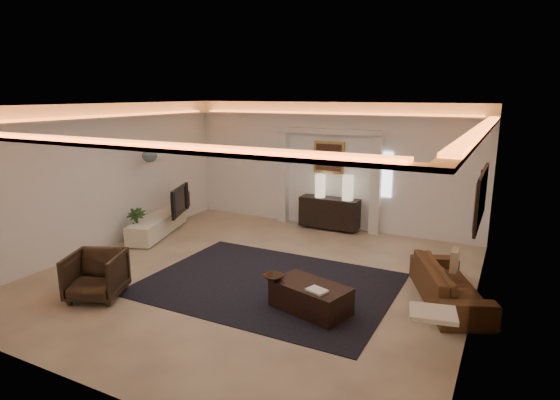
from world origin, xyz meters
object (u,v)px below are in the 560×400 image
at_px(coffee_table, 311,298).
at_px(console, 329,212).
at_px(sofa, 450,284).
at_px(armchair, 96,275).

bearing_deg(coffee_table, console, 123.28).
bearing_deg(sofa, armchair, 92.13).
xyz_separation_m(sofa, armchair, (-4.86, -2.33, 0.07)).
relative_size(console, coffee_table, 1.23).
height_order(sofa, armchair, armchair).
bearing_deg(coffee_table, armchair, -144.93).
height_order(sofa, coffee_table, sofa).
distance_m(sofa, coffee_table, 2.14).
distance_m(coffee_table, armchair, 3.31).
bearing_deg(sofa, coffee_table, 101.81).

